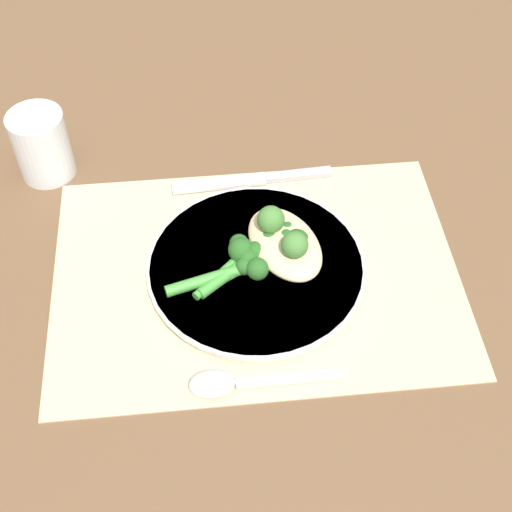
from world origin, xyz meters
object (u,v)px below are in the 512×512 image
Objects in this scene: broccoli_stalk_left at (237,269)px; knife at (255,179)px; chicken_fillet at (285,244)px; broccoli_stalk_rear at (287,241)px; plate at (256,267)px; broccoli_stalk_front at (264,245)px; water_glass at (42,145)px; broccoli_stalk_right at (240,253)px; spoon at (229,383)px.

broccoli_stalk_left is 0.55× the size of knife.
chicken_fillet is 0.00m from broccoli_stalk_rear.
knife is at bearing 84.92° from plate.
water_glass reaches higher than broccoli_stalk_front.
plate is at bearing 171.72° from knife.
plate is 2.41× the size of broccoli_stalk_rear.
broccoli_stalk_front is 0.03m from broccoli_stalk_right.
broccoli_stalk_rear is 0.18m from spoon.
broccoli_stalk_rear is 1.26× the size of broccoli_stalk_right.
broccoli_stalk_right is 0.02m from broccoli_stalk_left.
plate is at bearing -38.10° from water_glass.
broccoli_stalk_right is 0.31m from water_glass.
knife is at bearing -10.63° from spoon.
chicken_fillet is at bearing -25.48° from spoon.
broccoli_stalk_left is (-0.02, -0.01, 0.02)m from plate.
water_glass is (-0.29, 0.18, 0.01)m from chicken_fillet.
chicken_fillet is at bearing 101.24° from broccoli_stalk_left.
broccoli_stalk_rear is 0.65× the size of spoon.
plate is at bearing -16.12° from spoon.
spoon is at bearing 166.22° from knife.
broccoli_stalk_rear is (0.04, 0.02, 0.02)m from plate.
water_glass is (-0.27, 0.05, 0.04)m from knife.
knife is 0.30m from spoon.
water_glass is at bearing -150.66° from broccoli_stalk_rear.
water_glass is (-0.21, 0.35, 0.04)m from spoon.
chicken_fillet reaches higher than spoon.
broccoli_stalk_rear is at bearing 27.67° from plate.
broccoli_stalk_front is 0.70× the size of spoon.
broccoli_stalk_left is (-0.06, -0.03, -0.00)m from chicken_fillet.
knife is (0.01, 0.15, -0.01)m from plate.
plate is 0.03m from broccoli_stalk_left.
broccoli_stalk_front is (0.01, 0.02, 0.02)m from plate.
water_glass reaches higher than chicken_fillet.
water_glass is at bearing 31.59° from spoon.
knife is at bearing 161.43° from broccoli_stalk_rear.
broccoli_stalk_left is at bearing -150.51° from plate.
spoon is (-0.02, -0.13, -0.02)m from broccoli_stalk_left.
water_glass reaches higher than broccoli_stalk_right.
broccoli_stalk_rear is at bearing 53.47° from chicken_fillet.
broccoli_stalk_left is 0.14m from spoon.
water_glass is at bearing -173.12° from broccoli_stalk_right.
spoon is 0.41m from water_glass.
broccoli_stalk_rear is 0.92× the size of broccoli_stalk_left.
plate reaches higher than spoon.
plate is 0.15m from knife.
broccoli_stalk_front is 0.54× the size of knife.
broccoli_stalk_rear is at bearing 54.73° from broccoli_stalk_front.
plate is 0.03m from broccoli_stalk_right.
broccoli_stalk_left reaches higher than plate.
water_glass is (-0.23, 0.21, 0.02)m from broccoli_stalk_left.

